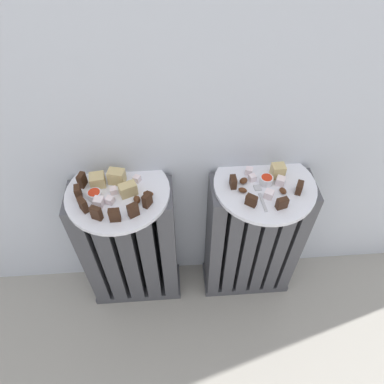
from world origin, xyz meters
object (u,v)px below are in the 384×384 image
Objects in this scene: jam_bowl_left at (95,194)px; radiator_right at (252,241)px; plate_left at (118,193)px; fork at (260,196)px; radiator_left at (131,248)px; jam_bowl_right at (266,180)px; plate_right at (265,185)px.

radiator_right is at bearing 2.21° from jam_bowl_left.
radiator_right is 1.85× the size of plate_left.
jam_bowl_left reaches higher than fork.
plate_left is 0.07m from jam_bowl_left.
radiator_left and radiator_right have the same top height.
radiator_left is at bearing 180.00° from plate_left.
radiator_left is 0.53m from jam_bowl_right.
radiator_left is at bearing 173.34° from fork.
radiator_left is 0.50m from fork.
plate_right is at bearing 63.71° from fork.
plate_left reaches higher than radiator_left.
plate_left is at bearing 180.00° from radiator_right.
plate_right is at bearing 2.21° from jam_bowl_left.
jam_bowl_right is at bearing 2.23° from jam_bowl_left.
radiator_right is at bearing 180.00° from plate_right.
radiator_right is at bearing 0.00° from plate_left.
jam_bowl_right reaches higher than radiator_right.
radiator_right is (0.43, 0.00, -0.00)m from radiator_left.
jam_bowl_right is (0.49, 0.02, 0.00)m from jam_bowl_left.
radiator_left is 0.51m from plate_right.
jam_bowl_left is at bearing -162.68° from radiator_left.
jam_bowl_right is (0.43, 0.00, 0.31)m from radiator_left.
fork is at bearing -3.49° from jam_bowl_left.
plate_left reaches higher than radiator_right.
plate_right is at bearing 0.00° from radiator_left.
jam_bowl_right reaches higher than fork.
radiator_right is at bearing -173.60° from jam_bowl_right.
fork reaches higher than plate_left.
fork is (-0.02, -0.05, 0.30)m from radiator_right.
plate_left is (-0.43, 0.00, 0.29)m from radiator_right.
plate_right is 2.96× the size of fork.
jam_bowl_right reaches higher than plate_left.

